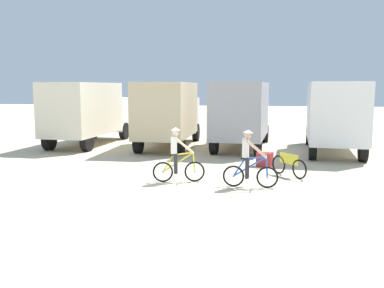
# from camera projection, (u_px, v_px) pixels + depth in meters

# --- Properties ---
(ground_plane) EXTENTS (120.00, 120.00, 0.00)m
(ground_plane) POSITION_uv_depth(u_px,v_px,m) (157.00, 197.00, 12.10)
(ground_plane) COLOR beige
(box_truck_cream_rv) EXTENTS (2.67, 6.85, 3.35)m
(box_truck_cream_rv) POSITION_uv_depth(u_px,v_px,m) (88.00, 110.00, 22.82)
(box_truck_cream_rv) COLOR beige
(box_truck_cream_rv) RESTS_ON ground
(box_truck_tan_camper) EXTENTS (2.45, 6.77, 3.35)m
(box_truck_tan_camper) POSITION_uv_depth(u_px,v_px,m) (169.00, 111.00, 21.94)
(box_truck_tan_camper) COLOR #CCB78E
(box_truck_tan_camper) RESTS_ON ground
(box_truck_grey_hauler) EXTENTS (2.84, 6.90, 3.35)m
(box_truck_grey_hauler) POSITION_uv_depth(u_px,v_px,m) (242.00, 112.00, 21.54)
(box_truck_grey_hauler) COLOR #9E9EA3
(box_truck_grey_hauler) RESTS_ON ground
(box_truck_avon_van) EXTENTS (2.85, 6.90, 3.35)m
(box_truck_avon_van) POSITION_uv_depth(u_px,v_px,m) (334.00, 114.00, 19.98)
(box_truck_avon_van) COLOR white
(box_truck_avon_van) RESTS_ON ground
(cyclist_orange_shirt) EXTENTS (1.70, 0.58, 1.82)m
(cyclist_orange_shirt) POSITION_uv_depth(u_px,v_px,m) (177.00, 157.00, 13.90)
(cyclist_orange_shirt) COLOR black
(cyclist_orange_shirt) RESTS_ON ground
(cyclist_cowboy_hat) EXTENTS (1.73, 0.52, 1.82)m
(cyclist_cowboy_hat) POSITION_uv_depth(u_px,v_px,m) (249.00, 161.00, 13.14)
(cyclist_cowboy_hat) COLOR black
(cyclist_cowboy_hat) RESTS_ON ground
(bicycle_spare) EXTENTS (1.14, 1.38, 0.97)m
(bicycle_spare) POSITION_uv_depth(u_px,v_px,m) (289.00, 165.00, 14.84)
(bicycle_spare) COLOR black
(bicycle_spare) RESTS_ON ground
(supply_crate) EXTENTS (0.69, 0.64, 0.56)m
(supply_crate) POSITION_uv_depth(u_px,v_px,m) (265.00, 160.00, 16.70)
(supply_crate) COLOR #9E2D2D
(supply_crate) RESTS_ON ground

